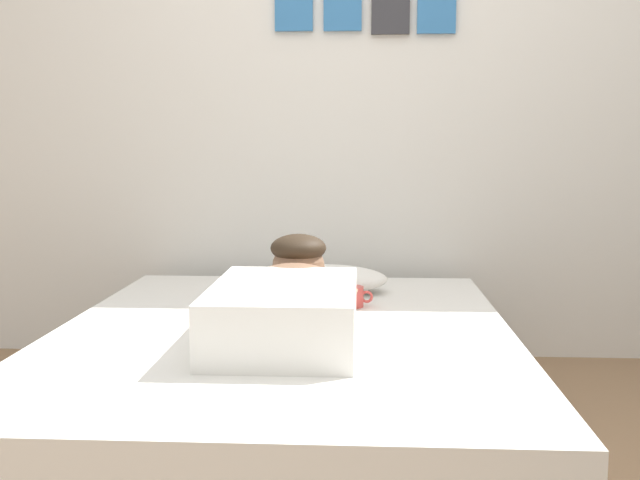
{
  "coord_description": "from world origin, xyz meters",
  "views": [
    {
      "loc": [
        -0.0,
        -1.95,
        0.97
      ],
      "look_at": [
        -0.15,
        0.75,
        0.64
      ],
      "focal_mm": 42.82,
      "sensor_mm": 36.0,
      "label": 1
    }
  ],
  "objects_px": {
    "bed": "(284,387)",
    "cell_phone": "(237,337)",
    "pillow": "(322,279)",
    "coffee_cup": "(352,297)",
    "person_lying": "(289,300)"
  },
  "relations": [
    {
      "from": "pillow",
      "to": "coffee_cup",
      "type": "height_order",
      "value": "pillow"
    },
    {
      "from": "pillow",
      "to": "coffee_cup",
      "type": "relative_size",
      "value": 4.16
    },
    {
      "from": "pillow",
      "to": "cell_phone",
      "type": "relative_size",
      "value": 3.71
    },
    {
      "from": "bed",
      "to": "cell_phone",
      "type": "distance_m",
      "value": 0.28
    },
    {
      "from": "pillow",
      "to": "person_lying",
      "type": "relative_size",
      "value": 0.57
    },
    {
      "from": "cell_phone",
      "to": "person_lying",
      "type": "bearing_deg",
      "value": 27.04
    },
    {
      "from": "bed",
      "to": "coffee_cup",
      "type": "bearing_deg",
      "value": 57.63
    },
    {
      "from": "bed",
      "to": "cell_phone",
      "type": "relative_size",
      "value": 14.12
    },
    {
      "from": "pillow",
      "to": "coffee_cup",
      "type": "distance_m",
      "value": 0.29
    },
    {
      "from": "pillow",
      "to": "bed",
      "type": "bearing_deg",
      "value": -98.67
    },
    {
      "from": "pillow",
      "to": "person_lying",
      "type": "xyz_separation_m",
      "value": [
        -0.07,
        -0.66,
        0.05
      ]
    },
    {
      "from": "person_lying",
      "to": "cell_phone",
      "type": "xyz_separation_m",
      "value": [
        -0.15,
        -0.08,
        -0.1
      ]
    },
    {
      "from": "bed",
      "to": "person_lying",
      "type": "height_order",
      "value": "person_lying"
    },
    {
      "from": "coffee_cup",
      "to": "cell_phone",
      "type": "distance_m",
      "value": 0.59
    },
    {
      "from": "person_lying",
      "to": "pillow",
      "type": "bearing_deg",
      "value": 84.01
    }
  ]
}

